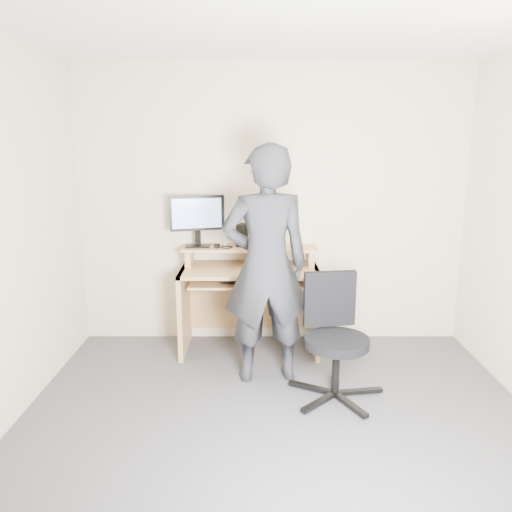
{
  "coord_description": "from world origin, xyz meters",
  "views": [
    {
      "loc": [
        -0.15,
        -2.75,
        1.81
      ],
      "look_at": [
        -0.15,
        1.05,
        0.95
      ],
      "focal_mm": 35.0,
      "sensor_mm": 36.0,
      "label": 1
    }
  ],
  "objects_px": {
    "monitor": "(197,216)",
    "office_chair": "(334,332)",
    "person": "(266,266)",
    "desk": "(250,288)"
  },
  "relations": [
    {
      "from": "person",
      "to": "office_chair",
      "type": "bearing_deg",
      "value": 143.67
    },
    {
      "from": "desk",
      "to": "office_chair",
      "type": "distance_m",
      "value": 1.09
    },
    {
      "from": "desk",
      "to": "person",
      "type": "distance_m",
      "value": 0.74
    },
    {
      "from": "desk",
      "to": "monitor",
      "type": "relative_size",
      "value": 2.54
    },
    {
      "from": "monitor",
      "to": "desk",
      "type": "bearing_deg",
      "value": -23.61
    },
    {
      "from": "desk",
      "to": "person",
      "type": "height_order",
      "value": "person"
    },
    {
      "from": "monitor",
      "to": "office_chair",
      "type": "xyz_separation_m",
      "value": [
        1.08,
        -0.96,
        -0.71
      ]
    },
    {
      "from": "office_chair",
      "to": "person",
      "type": "distance_m",
      "value": 0.7
    },
    {
      "from": "desk",
      "to": "monitor",
      "type": "bearing_deg",
      "value": 171.73
    },
    {
      "from": "monitor",
      "to": "office_chair",
      "type": "distance_m",
      "value": 1.61
    }
  ]
}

